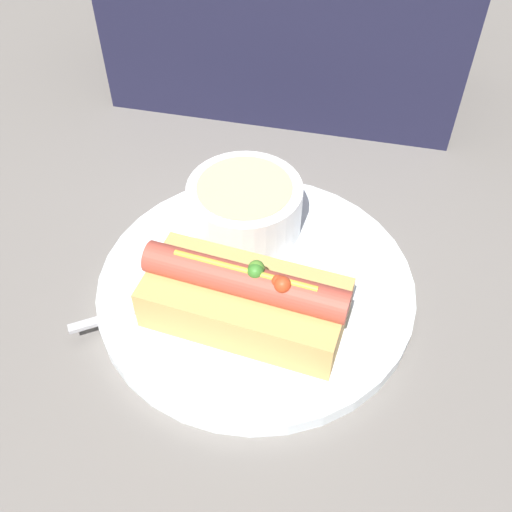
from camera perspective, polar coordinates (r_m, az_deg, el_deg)
name	(u,v)px	position (r m, az deg, el deg)	size (l,w,h in m)	color
ground_plane	(256,292)	(0.54, 0.00, -3.41)	(4.00, 4.00, 0.00)	slate
dinner_plate	(256,286)	(0.53, 0.00, -2.92)	(0.28, 0.28, 0.01)	white
hot_dog	(247,298)	(0.48, -0.89, -4.05)	(0.17, 0.09, 0.07)	tan
soup_bowl	(245,205)	(0.55, -1.07, 4.91)	(0.11, 0.11, 0.05)	white
spoon	(219,285)	(0.52, -3.53, -2.73)	(0.16, 0.11, 0.01)	#B7B7BC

